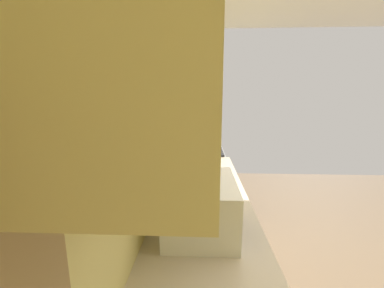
# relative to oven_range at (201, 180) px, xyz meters

# --- Properties ---
(wall_back) EXTENTS (4.05, 0.12, 2.65)m
(wall_back) POSITION_rel_oven_range_xyz_m (-1.41, 0.36, 0.86)
(wall_back) COLOR #E0CF7A
(wall_back) RESTS_ON ground_plane
(counter_run) EXTENTS (3.04, 0.67, 0.90)m
(counter_run) POSITION_rel_oven_range_xyz_m (-1.85, -0.02, -0.02)
(counter_run) COLOR beige
(counter_run) RESTS_ON ground_plane
(upper_cabinets) EXTENTS (2.03, 0.32, 0.60)m
(upper_cabinets) POSITION_rel_oven_range_xyz_m (-1.85, 0.14, 1.30)
(upper_cabinets) COLOR beige
(oven_range) EXTENTS (0.67, 0.62, 1.08)m
(oven_range) POSITION_rel_oven_range_xyz_m (0.00, 0.00, 0.00)
(oven_range) COLOR #B7BABF
(oven_range) RESTS_ON ground_plane
(microwave) EXTENTS (0.50, 0.39, 0.29)m
(microwave) POSITION_rel_oven_range_xyz_m (-1.93, 0.00, 0.58)
(microwave) COLOR white
(microwave) RESTS_ON counter_run
(bowl) EXTENTS (0.18, 0.18, 0.05)m
(bowl) POSITION_rel_oven_range_xyz_m (-0.89, -0.09, 0.46)
(bowl) COLOR gold
(bowl) RESTS_ON counter_run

